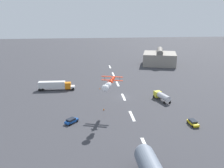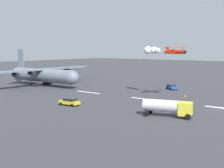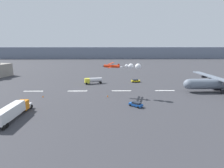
# 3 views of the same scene
# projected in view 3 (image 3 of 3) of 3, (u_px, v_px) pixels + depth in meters

# --- Properties ---
(ground_plane) EXTENTS (440.00, 440.00, 0.00)m
(ground_plane) POSITION_uv_depth(u_px,v_px,m) (78.00, 91.00, 73.24)
(ground_plane) COLOR #38383D
(ground_plane) RESTS_ON ground
(runway_stripe_2) EXTENTS (8.00, 0.90, 0.01)m
(runway_stripe_2) POSITION_uv_depth(u_px,v_px,m) (33.00, 91.00, 72.92)
(runway_stripe_2) COLOR white
(runway_stripe_2) RESTS_ON ground
(runway_stripe_3) EXTENTS (8.00, 0.90, 0.01)m
(runway_stripe_3) POSITION_uv_depth(u_px,v_px,m) (78.00, 91.00, 73.24)
(runway_stripe_3) COLOR white
(runway_stripe_3) RESTS_ON ground
(runway_stripe_4) EXTENTS (8.00, 0.90, 0.01)m
(runway_stripe_4) POSITION_uv_depth(u_px,v_px,m) (121.00, 91.00, 73.56)
(runway_stripe_4) COLOR white
(runway_stripe_4) RESTS_ON ground
(runway_stripe_5) EXTENTS (8.00, 0.90, 0.01)m
(runway_stripe_5) POSITION_uv_depth(u_px,v_px,m) (165.00, 91.00, 73.88)
(runway_stripe_5) COLOR white
(runway_stripe_5) RESTS_ON ground
(mountain_ridge_distant) EXTENTS (396.00, 16.00, 14.41)m
(mountain_ridge_distant) POSITION_uv_depth(u_px,v_px,m) (99.00, 53.00, 230.13)
(mountain_ridge_distant) COLOR slate
(mountain_ridge_distant) RESTS_ON ground
(cargo_transport_plane) EXTENTS (27.25, 37.83, 11.37)m
(cargo_transport_plane) POSITION_uv_depth(u_px,v_px,m) (216.00, 83.00, 71.35)
(cargo_transport_plane) COLOR slate
(cargo_transport_plane) RESTS_ON ground
(stunt_biplane_red) EXTENTS (13.84, 7.42, 2.05)m
(stunt_biplane_red) POSITION_uv_depth(u_px,v_px,m) (126.00, 66.00, 63.78)
(stunt_biplane_red) COLOR red
(semi_truck_orange) EXTENTS (3.26, 15.06, 3.70)m
(semi_truck_orange) POSITION_uv_depth(u_px,v_px,m) (13.00, 111.00, 46.01)
(semi_truck_orange) COLOR silver
(semi_truck_orange) RESTS_ON ground
(fuel_tanker_truck) EXTENTS (8.71, 4.86, 2.90)m
(fuel_tanker_truck) POSITION_uv_depth(u_px,v_px,m) (93.00, 80.00, 86.18)
(fuel_tanker_truck) COLOR yellow
(fuel_tanker_truck) RESTS_ON ground
(followme_car_yellow) EXTENTS (4.36, 4.20, 1.52)m
(followme_car_yellow) POSITION_uv_depth(u_px,v_px,m) (136.00, 104.00, 55.02)
(followme_car_yellow) COLOR #194CA5
(followme_car_yellow) RESTS_ON ground
(airport_staff_sedan) EXTENTS (4.46, 2.34, 1.52)m
(airport_staff_sedan) POSITION_uv_depth(u_px,v_px,m) (136.00, 81.00, 89.63)
(airport_staff_sedan) COLOR yellow
(airport_staff_sedan) RESTS_ON ground
(traffic_cone_near) EXTENTS (0.44, 0.44, 0.75)m
(traffic_cone_near) POSITION_uv_depth(u_px,v_px,m) (43.00, 96.00, 64.64)
(traffic_cone_near) COLOR orange
(traffic_cone_near) RESTS_ON ground
(traffic_cone_far) EXTENTS (0.44, 0.44, 0.75)m
(traffic_cone_far) POSITION_uv_depth(u_px,v_px,m) (108.00, 96.00, 65.01)
(traffic_cone_far) COLOR orange
(traffic_cone_far) RESTS_ON ground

